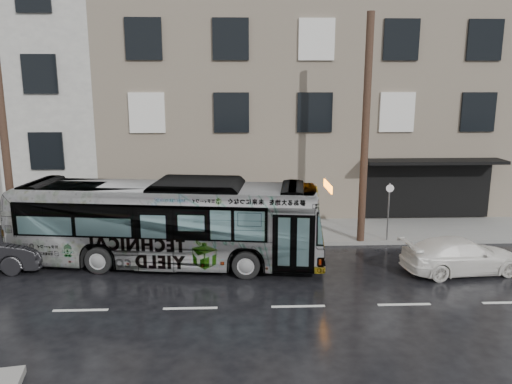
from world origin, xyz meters
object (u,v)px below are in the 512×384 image
utility_pole_front (365,131)px  utility_pole_rear (4,133)px  sign_post (388,212)px  white_sedan (461,255)px  bus (168,223)px

utility_pole_front → utility_pole_rear: size_ratio=1.00×
sign_post → white_sedan: (1.65, -3.26, -0.74)m
sign_post → white_sedan: size_ratio=0.57×
utility_pole_rear → sign_post: size_ratio=3.75×
utility_pole_front → utility_pole_rear: 14.00m
utility_pole_rear → bus: (6.40, -2.01, -3.08)m
utility_pole_rear → white_sedan: (16.75, -3.26, -4.04)m
utility_pole_rear → white_sedan: utility_pole_rear is taller
white_sedan → bus: bearing=76.1°
utility_pole_front → utility_pole_rear: (-14.00, 0.00, 0.00)m
sign_post → bus: bus is taller
utility_pole_front → white_sedan: bearing=-49.9°
utility_pole_front → bus: (-7.60, -2.01, -3.08)m
utility_pole_rear → white_sedan: 17.53m
utility_pole_rear → bus: 7.38m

